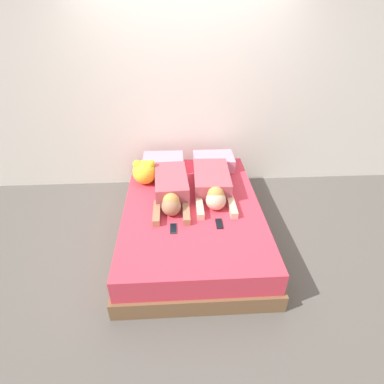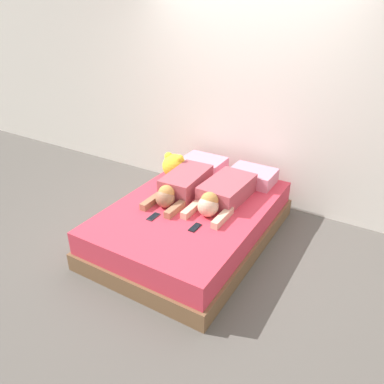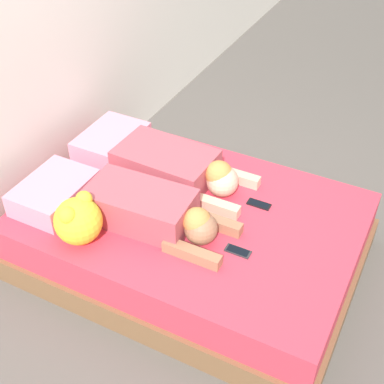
% 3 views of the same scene
% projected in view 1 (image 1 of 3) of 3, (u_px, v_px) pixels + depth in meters
% --- Properties ---
extents(ground_plane, '(12.00, 12.00, 0.00)m').
position_uv_depth(ground_plane, '(192.00, 234.00, 3.41)').
color(ground_plane, '#5B5651').
extents(wall_back, '(12.00, 0.06, 2.60)m').
position_uv_depth(wall_back, '(187.00, 89.00, 3.70)').
color(wall_back, white).
rests_on(wall_back, ground_plane).
extents(bed, '(1.49, 2.11, 0.42)m').
position_uv_depth(bed, '(192.00, 220.00, 3.30)').
color(bed, brown).
rests_on(bed, ground_plane).
extents(pillow_head_left, '(0.50, 0.37, 0.15)m').
position_uv_depth(pillow_head_left, '(163.00, 163.00, 3.80)').
color(pillow_head_left, pink).
rests_on(pillow_head_left, bed).
extents(pillow_head_right, '(0.50, 0.37, 0.15)m').
position_uv_depth(pillow_head_right, '(213.00, 161.00, 3.83)').
color(pillow_head_right, pink).
rests_on(pillow_head_right, bed).
extents(person_left, '(0.38, 0.93, 0.23)m').
position_uv_depth(person_left, '(171.00, 189.00, 3.23)').
color(person_left, '#B24C59').
rests_on(person_left, bed).
extents(person_right, '(0.41, 0.93, 0.24)m').
position_uv_depth(person_right, '(212.00, 184.00, 3.31)').
color(person_right, '#B24C59').
rests_on(person_right, bed).
extents(cell_phone_left, '(0.06, 0.15, 0.01)m').
position_uv_depth(cell_phone_left, '(173.00, 228.00, 2.83)').
color(cell_phone_left, '#2D2D33').
rests_on(cell_phone_left, bed).
extents(cell_phone_right, '(0.06, 0.15, 0.01)m').
position_uv_depth(cell_phone_right, '(219.00, 224.00, 2.89)').
color(cell_phone_right, black).
rests_on(cell_phone_right, bed).
extents(plush_toy, '(0.28, 0.28, 0.29)m').
position_uv_depth(plush_toy, '(145.00, 171.00, 3.46)').
color(plush_toy, yellow).
rests_on(plush_toy, bed).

